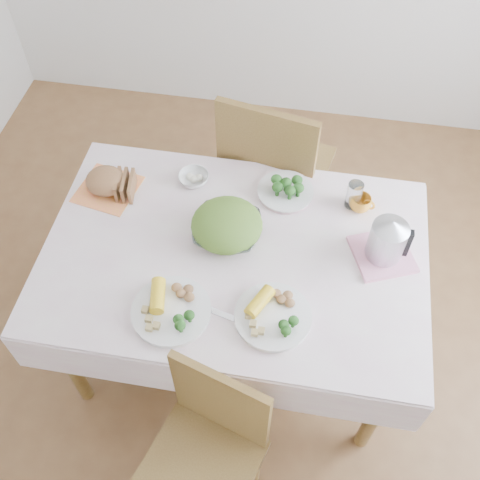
% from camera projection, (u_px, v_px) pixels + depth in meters
% --- Properties ---
extents(floor, '(3.60, 3.60, 0.00)m').
position_uv_depth(floor, '(235.00, 341.00, 2.81)').
color(floor, brown).
rests_on(floor, ground).
extents(dining_table, '(1.40, 0.90, 0.75)m').
position_uv_depth(dining_table, '(235.00, 302.00, 2.51)').
color(dining_table, brown).
rests_on(dining_table, floor).
extents(tablecloth, '(1.50, 1.00, 0.01)m').
position_uv_depth(tablecloth, '(234.00, 253.00, 2.20)').
color(tablecloth, silver).
rests_on(tablecloth, dining_table).
extents(chair_near, '(0.49, 0.49, 0.86)m').
position_uv_depth(chair_near, '(199.00, 463.00, 2.01)').
color(chair_near, brown).
rests_on(chair_near, floor).
extents(chair_far, '(0.56, 0.56, 1.05)m').
position_uv_depth(chair_far, '(277.00, 175.00, 2.85)').
color(chair_far, brown).
rests_on(chair_far, floor).
extents(salad_bowl, '(0.27, 0.27, 0.07)m').
position_uv_depth(salad_bowl, '(227.00, 230.00, 2.22)').
color(salad_bowl, white).
rests_on(salad_bowl, tablecloth).
extents(dinner_plate_left, '(0.33, 0.33, 0.02)m').
position_uv_depth(dinner_plate_left, '(171.00, 311.00, 2.03)').
color(dinner_plate_left, white).
rests_on(dinner_plate_left, tablecloth).
extents(dinner_plate_right, '(0.40, 0.40, 0.02)m').
position_uv_depth(dinner_plate_right, '(273.00, 317.00, 2.01)').
color(dinner_plate_right, white).
rests_on(dinner_plate_right, tablecloth).
extents(broccoli_plate, '(0.27, 0.27, 0.02)m').
position_uv_depth(broccoli_plate, '(285.00, 192.00, 2.37)').
color(broccoli_plate, beige).
rests_on(broccoli_plate, tablecloth).
extents(napkin, '(0.28, 0.28, 0.00)m').
position_uv_depth(napkin, '(108.00, 189.00, 2.39)').
color(napkin, '#FF914D').
rests_on(napkin, tablecloth).
extents(bread_loaf, '(0.20, 0.20, 0.10)m').
position_uv_depth(bread_loaf, '(105.00, 180.00, 2.35)').
color(bread_loaf, brown).
rests_on(bread_loaf, napkin).
extents(fruit_bowl, '(0.14, 0.14, 0.04)m').
position_uv_depth(fruit_bowl, '(194.00, 178.00, 2.41)').
color(fruit_bowl, white).
rests_on(fruit_bowl, tablecloth).
extents(yellow_mug, '(0.12, 0.12, 0.07)m').
position_uv_depth(yellow_mug, '(360.00, 203.00, 2.30)').
color(yellow_mug, orange).
rests_on(yellow_mug, tablecloth).
extents(glass_tumbler, '(0.08, 0.08, 0.12)m').
position_uv_depth(glass_tumbler, '(354.00, 194.00, 2.29)').
color(glass_tumbler, white).
rests_on(glass_tumbler, tablecloth).
extents(pink_tray, '(0.29, 0.29, 0.02)m').
position_uv_depth(pink_tray, '(382.00, 254.00, 2.18)').
color(pink_tray, pink).
rests_on(pink_tray, tablecloth).
extents(electric_kettle, '(0.15, 0.15, 0.20)m').
position_uv_depth(electric_kettle, '(388.00, 237.00, 2.09)').
color(electric_kettle, '#B2B5BA').
rests_on(electric_kettle, pink_tray).
extents(fork_left, '(0.07, 0.20, 0.00)m').
position_uv_depth(fork_left, '(177.00, 307.00, 2.05)').
color(fork_left, silver).
rests_on(fork_left, tablecloth).
extents(knife, '(0.19, 0.07, 0.00)m').
position_uv_depth(knife, '(213.00, 311.00, 2.04)').
color(knife, silver).
rests_on(knife, tablecloth).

